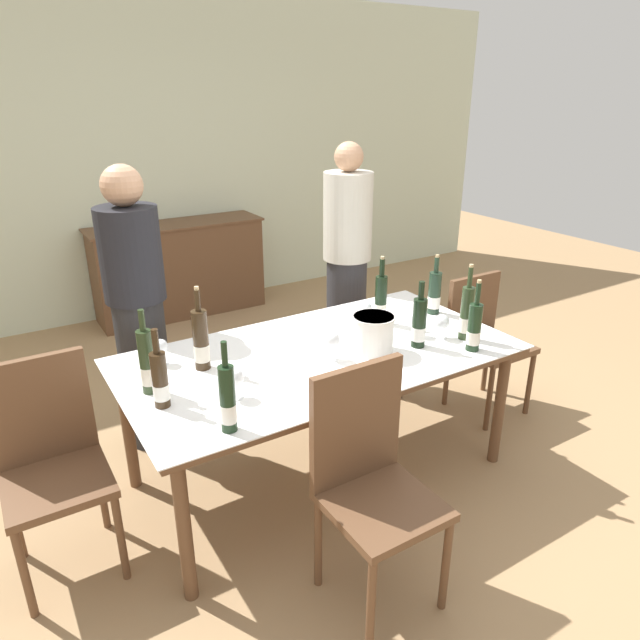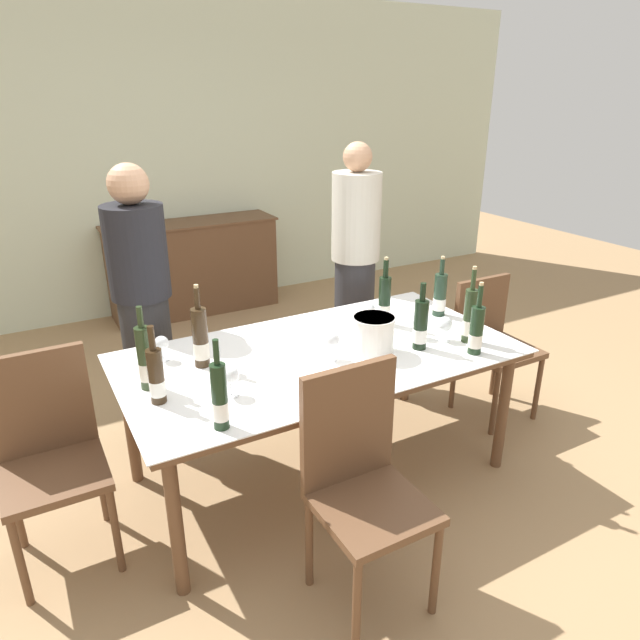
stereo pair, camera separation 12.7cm
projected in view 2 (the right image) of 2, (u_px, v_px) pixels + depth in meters
ground_plane at (320, 472)px, 3.18m from camera, size 12.00×12.00×0.00m
back_wall at (155, 159)px, 5.14m from camera, size 8.00×0.10×2.80m
sideboard_cabinet at (194, 267)px, 5.35m from camera, size 1.56×0.46×0.86m
dining_table at (320, 363)px, 2.93m from camera, size 2.00×1.05×0.74m
ice_bucket at (374, 334)px, 2.87m from camera, size 0.22×0.22×0.19m
wine_bottle_0 at (440, 296)px, 3.35m from camera, size 0.08×0.08×0.36m
wine_bottle_1 at (470, 317)px, 2.99m from camera, size 0.07×0.07×0.42m
wine_bottle_2 at (476, 331)px, 2.86m from camera, size 0.07×0.07×0.38m
wine_bottle_3 at (220, 398)px, 2.22m from camera, size 0.06×0.06×0.38m
wine_bottle_4 at (156, 377)px, 2.40m from camera, size 0.07×0.07×0.35m
wine_bottle_5 at (200, 339)px, 2.72m from camera, size 0.08×0.08×0.41m
wine_bottle_6 at (421, 326)px, 2.91m from camera, size 0.07×0.07×0.36m
wine_bottle_7 at (145, 360)px, 2.51m from camera, size 0.07×0.07×0.39m
wine_bottle_8 at (384, 301)px, 3.21m from camera, size 0.07×0.07×0.39m
wine_glass_0 at (161, 344)px, 2.79m from camera, size 0.07×0.07×0.13m
wine_glass_1 at (445, 325)px, 3.02m from camera, size 0.08×0.08×0.13m
wine_glass_2 at (331, 341)px, 2.80m from camera, size 0.09×0.09×0.15m
wine_glass_3 at (417, 320)px, 3.05m from camera, size 0.07×0.07×0.14m
wine_glass_4 at (369, 310)px, 3.21m from camera, size 0.07×0.07×0.13m
wine_glass_5 at (230, 376)px, 2.46m from camera, size 0.08×0.08×0.14m
chair_left_end at (49, 447)px, 2.47m from camera, size 0.42×0.42×0.96m
chair_near_front at (361, 474)px, 2.26m from camera, size 0.42×0.42×1.00m
chair_right_end at (491, 337)px, 3.64m from camera, size 0.42×0.42×0.88m
person_host at (144, 310)px, 3.23m from camera, size 0.33×0.33×1.63m
person_guest_left at (355, 267)px, 3.94m from camera, size 0.33×0.33×1.68m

